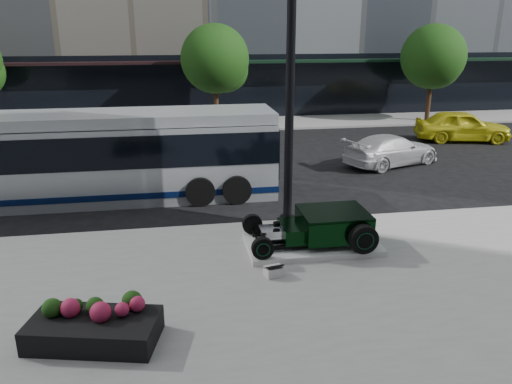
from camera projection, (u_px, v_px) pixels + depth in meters
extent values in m
plane|color=black|center=(222.00, 204.00, 16.49)|extent=(120.00, 120.00, 0.00)
cube|color=gray|center=(198.00, 125.00, 29.58)|extent=(70.00, 4.00, 0.12)
cube|color=black|center=(25.00, 91.00, 29.47)|extent=(22.00, 0.50, 4.00)
cube|color=black|center=(392.00, 84.00, 33.08)|extent=(24.00, 0.50, 4.00)
cube|color=black|center=(19.00, 64.00, 28.41)|extent=(22.00, 1.60, 0.15)
cube|color=black|center=(398.00, 60.00, 32.01)|extent=(24.00, 1.60, 0.15)
cylinder|color=black|center=(216.00, 104.00, 28.38)|extent=(0.28, 0.28, 2.60)
sphere|color=#10380F|center=(215.00, 59.00, 27.60)|extent=(3.80, 3.80, 3.80)
sphere|color=#10380F|center=(225.00, 69.00, 28.16)|extent=(2.60, 2.60, 2.60)
cylinder|color=black|center=(429.00, 99.00, 30.42)|extent=(0.28, 0.28, 2.60)
sphere|color=#10380F|center=(433.00, 57.00, 29.63)|extent=(3.80, 3.80, 3.80)
sphere|color=#10380F|center=(439.00, 67.00, 30.20)|extent=(2.60, 2.60, 2.60)
cube|color=silver|center=(312.00, 244.00, 12.97)|extent=(3.40, 1.80, 0.15)
cube|color=black|center=(317.00, 245.00, 12.50)|extent=(3.00, 0.08, 0.10)
cube|color=black|center=(308.00, 231.00, 13.34)|extent=(3.00, 0.08, 0.10)
cube|color=black|center=(333.00, 224.00, 12.90)|extent=(1.70, 1.45, 0.62)
cube|color=black|center=(334.00, 212.00, 12.79)|extent=(1.70, 1.45, 0.06)
cube|color=black|center=(292.00, 231.00, 12.76)|extent=(0.55, 1.05, 0.38)
cube|color=silver|center=(271.00, 234.00, 12.69)|extent=(0.55, 0.55, 0.34)
cylinder|color=black|center=(277.00, 224.00, 12.63)|extent=(0.18, 0.18, 0.10)
cylinder|color=black|center=(257.00, 240.00, 12.67)|extent=(0.06, 1.55, 0.06)
cylinder|color=black|center=(363.00, 239.00, 12.21)|extent=(0.72, 0.24, 0.72)
cylinder|color=black|center=(365.00, 241.00, 12.09)|extent=(0.37, 0.02, 0.37)
torus|color=#0A3A21|center=(366.00, 241.00, 12.08)|extent=(0.44, 0.02, 0.44)
cylinder|color=black|center=(341.00, 215.00, 13.80)|extent=(0.72, 0.24, 0.72)
cylinder|color=black|center=(339.00, 213.00, 13.92)|extent=(0.37, 0.02, 0.37)
torus|color=#0A3A21|center=(339.00, 213.00, 13.93)|extent=(0.44, 0.02, 0.44)
cylinder|color=black|center=(263.00, 248.00, 11.91)|extent=(0.54, 0.16, 0.54)
cylinder|color=black|center=(263.00, 250.00, 11.83)|extent=(0.28, 0.02, 0.28)
torus|color=#0A3A21|center=(263.00, 250.00, 11.82)|extent=(0.34, 0.02, 0.34)
cylinder|color=black|center=(252.00, 224.00, 13.37)|extent=(0.54, 0.16, 0.54)
cylinder|color=black|center=(252.00, 223.00, 13.45)|extent=(0.28, 0.02, 0.28)
torus|color=#0A3A21|center=(252.00, 223.00, 13.46)|extent=(0.34, 0.02, 0.34)
cube|color=silver|center=(274.00, 271.00, 11.45)|extent=(0.46, 0.38, 0.22)
cube|color=black|center=(274.00, 266.00, 11.41)|extent=(0.45, 0.36, 0.15)
cylinder|color=black|center=(290.00, 83.00, 13.37)|extent=(0.24, 0.24, 8.02)
cylinder|color=black|center=(287.00, 219.00, 14.59)|extent=(0.44, 0.44, 0.20)
cube|color=black|center=(94.00, 330.00, 9.02)|extent=(2.49, 1.65, 0.46)
sphere|color=#BF214D|center=(45.00, 316.00, 8.78)|extent=(0.30, 0.30, 0.30)
sphere|color=#10380F|center=(64.00, 315.00, 8.83)|extent=(0.30, 0.30, 0.30)
sphere|color=#BF214D|center=(83.00, 313.00, 8.88)|extent=(0.30, 0.30, 0.30)
sphere|color=#10380F|center=(101.00, 312.00, 8.93)|extent=(0.30, 0.30, 0.30)
sphere|color=#BF214D|center=(120.00, 310.00, 8.98)|extent=(0.30, 0.30, 0.30)
sphere|color=#10380F|center=(138.00, 308.00, 9.03)|extent=(0.30, 0.30, 0.30)
cube|color=#B8BDC2|center=(95.00, 162.00, 16.65)|extent=(12.00, 2.55, 2.55)
cube|color=#081744|center=(98.00, 187.00, 16.92)|extent=(12.05, 2.60, 0.20)
cube|color=black|center=(93.00, 146.00, 16.47)|extent=(12.05, 2.60, 1.05)
cube|color=#B8BDC2|center=(91.00, 118.00, 16.19)|extent=(12.00, 2.40, 0.35)
cube|color=black|center=(272.00, 148.00, 17.51)|extent=(0.06, 2.30, 1.70)
cylinder|color=black|center=(200.00, 192.00, 16.22)|extent=(0.96, 0.28, 0.96)
cylinder|color=black|center=(196.00, 170.00, 18.65)|extent=(0.96, 0.28, 0.96)
cylinder|color=black|center=(237.00, 190.00, 16.41)|extent=(0.96, 0.28, 0.96)
cylinder|color=black|center=(228.00, 169.00, 18.84)|extent=(0.96, 0.28, 0.96)
imported|color=silver|center=(391.00, 150.00, 21.08)|extent=(4.77, 3.26, 1.28)
imported|color=yellow|center=(462.00, 126.00, 25.48)|extent=(4.92, 2.89, 1.57)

